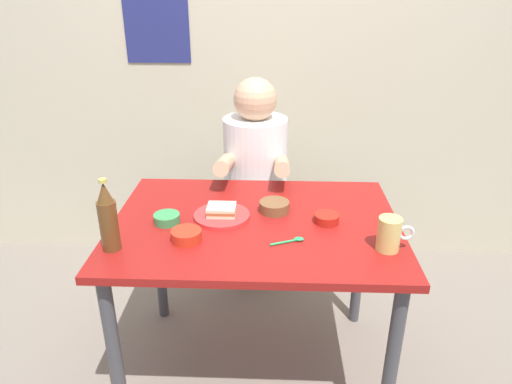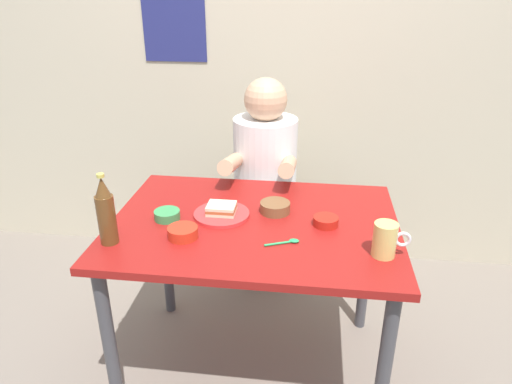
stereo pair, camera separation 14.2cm
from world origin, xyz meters
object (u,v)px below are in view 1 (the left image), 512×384
dining_table (255,242)px  condiment_bowl_brown (274,206)px  person_seated (255,159)px  stool (255,230)px  beer_bottle (108,218)px  plate_orange (222,216)px  sandwich (222,210)px  beer_mug (390,234)px

dining_table → condiment_bowl_brown: bearing=49.8°
condiment_bowl_brown → person_seated: bearing=100.5°
dining_table → person_seated: size_ratio=1.53×
stool → beer_bottle: (-0.46, -0.85, 0.51)m
plate_orange → sandwich: sandwich is taller
sandwich → person_seated: bearing=79.8°
stool → plate_orange: bearing=-100.0°
dining_table → sandwich: size_ratio=10.00×
dining_table → sandwich: sandwich is taller
person_seated → plate_orange: size_ratio=3.27×
beer_mug → beer_bottle: bearing=-178.0°
person_seated → beer_bottle: bearing=-118.7°
stool → beer_mug: size_ratio=3.57×
plate_orange → sandwich: bearing=90.0°
dining_table → person_seated: (-0.03, 0.62, 0.12)m
person_seated → beer_bottle: size_ratio=2.75×
dining_table → beer_bottle: bearing=-155.4°
plate_orange → beer_bottle: bearing=-144.9°
beer_mug → condiment_bowl_brown: (-0.39, 0.28, -0.04)m
person_seated → plate_orange: (-0.11, -0.59, -0.02)m
stool → plate_orange: size_ratio=2.05×
beer_bottle → condiment_bowl_brown: 0.65m
beer_mug → condiment_bowl_brown: size_ratio=1.05×
sandwich → stool: bearing=80.0°
sandwich → beer_mug: beer_mug is taller
person_seated → beer_mug: bearing=-58.7°
plate_orange → stool: bearing=80.0°
stool → sandwich: bearing=-100.0°
condiment_bowl_brown → stool: bearing=100.3°
plate_orange → condiment_bowl_brown: condiment_bowl_brown is taller
beer_mug → plate_orange: bearing=160.3°
plate_orange → condiment_bowl_brown: bearing=16.3°
sandwich → beer_bottle: (-0.35, -0.25, 0.09)m
condiment_bowl_brown → sandwich: bearing=-163.7°
beer_mug → condiment_bowl_brown: beer_mug is taller
sandwich → plate_orange: bearing=-90.0°
beer_mug → stool: bearing=121.0°
person_seated → condiment_bowl_brown: bearing=-79.5°
person_seated → condiment_bowl_brown: 0.54m
stool → person_seated: bearing=-90.0°
dining_table → beer_bottle: (-0.49, -0.22, 0.21)m
plate_orange → beer_mug: beer_mug is taller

